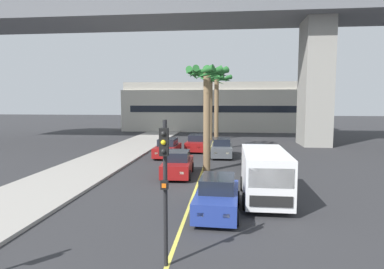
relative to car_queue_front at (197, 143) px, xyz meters
The scene contains 15 objects.
sidewalk_left 15.12m from the car_queue_front, 116.57° to the right, with size 4.80×80.00×0.15m, color #9E9991.
lane_stripe_center 5.70m from the car_queue_front, 77.31° to the right, with size 0.14×56.00×0.01m, color #DBCC4C.
bridge_overpass 14.47m from the car_queue_front, 67.89° to the left, with size 70.30×8.00×17.42m.
pier_building_backdrop 23.34m from the car_queue_front, 86.92° to the left, with size 29.77×8.04×7.64m.
car_queue_front is the anchor object (origin of this frame).
car_queue_second 8.35m from the car_queue_front, 54.04° to the right, with size 1.88×4.12×1.56m.
car_queue_third 17.63m from the car_queue_front, 81.77° to the right, with size 1.96×4.16×1.56m.
car_queue_fourth 3.90m from the car_queue_front, 51.40° to the right, with size 1.87×4.12×1.56m.
car_queue_fifth 4.25m from the car_queue_front, 120.16° to the right, with size 1.94×4.15×1.56m.
car_queue_sixth 10.60m from the car_queue_front, 91.08° to the right, with size 1.95×4.16×1.56m.
delivery_van 16.06m from the car_queue_front, 73.00° to the right, with size 2.19×5.26×2.36m.
traffic_light_median_near 22.31m from the car_queue_front, 86.89° to the right, with size 0.24×0.37×4.20m.
palm_tree_near_median 10.36m from the car_queue_front, 80.48° to the right, with size 3.00×3.04×7.08m.
palm_tree_mid_median 5.53m from the car_queue_front, 34.11° to the left, with size 3.09×3.13×7.33m.
palm_tree_far_median 10.80m from the car_queue_front, 84.47° to the left, with size 3.09×3.12×8.40m.
Camera 1 is at (1.69, -1.57, 4.70)m, focal length 31.05 mm.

